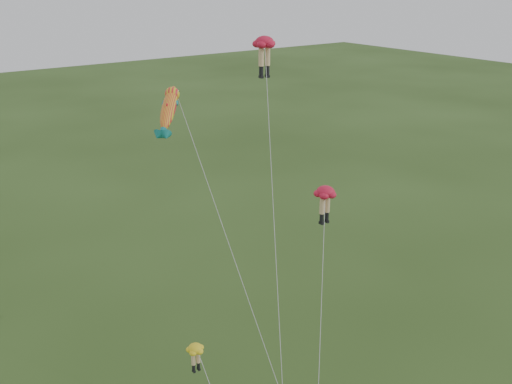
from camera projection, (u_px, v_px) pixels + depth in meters
legs_kite_red_high at (265, 50)px, 36.93m from camera, size 8.93×13.86×21.43m
legs_kite_red_mid at (325, 197)px, 37.32m from camera, size 8.88×9.62×12.20m
legs_kite_yellow at (199, 359)px, 27.44m from camera, size 1.72×4.08×8.55m
fish_kite at (170, 110)px, 32.48m from camera, size 3.35×11.94×19.33m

